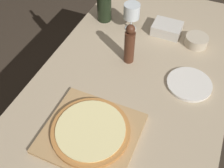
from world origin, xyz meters
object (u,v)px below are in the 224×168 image
object	(u,v)px
small_bowl	(196,41)
wine_glass	(132,12)
pizza	(91,130)
pepper_mill	(130,45)

from	to	relation	value
small_bowl	wine_glass	bearing A→B (deg)	-178.49
pizza	wine_glass	size ratio (longest dim) A/B	2.00
pizza	pepper_mill	distance (m)	0.45
pepper_mill	wine_glass	distance (m)	0.25
pepper_mill	small_bowl	world-z (taller)	pepper_mill
pepper_mill	small_bowl	bearing A→B (deg)	41.85
pizza	wine_glass	bearing A→B (deg)	97.76
pizza	small_bowl	distance (m)	0.74
pizza	small_bowl	xyz separation A→B (m)	(0.26, 0.69, -0.00)
pizza	small_bowl	size ratio (longest dim) A/B	2.60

